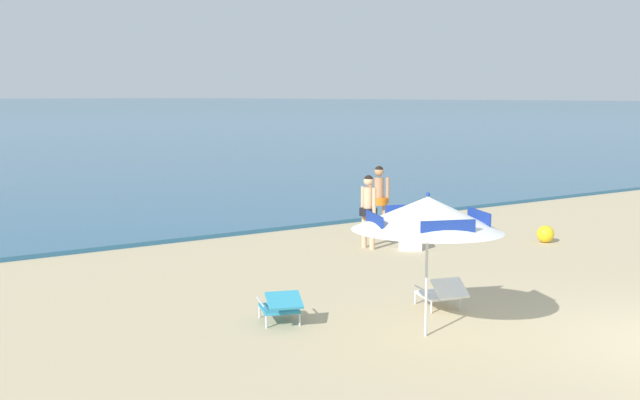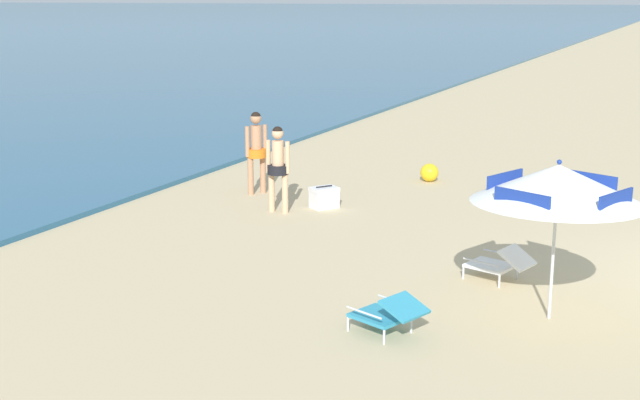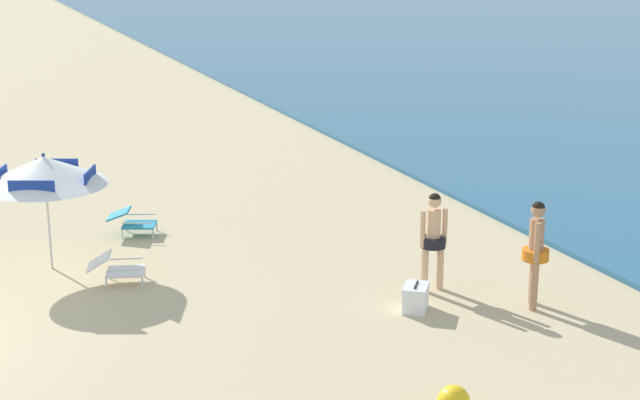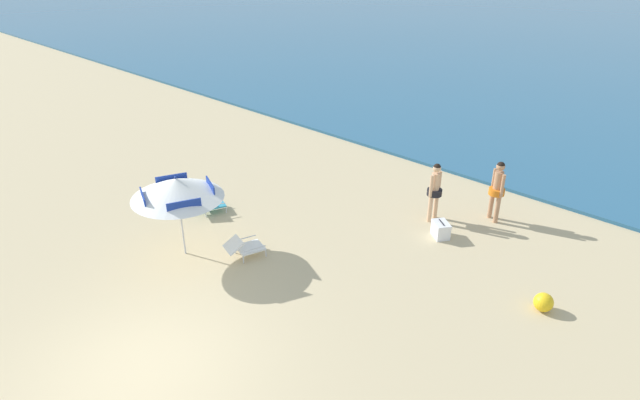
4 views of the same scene
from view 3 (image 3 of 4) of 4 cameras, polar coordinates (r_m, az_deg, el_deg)
The scene contains 6 objects.
beach_umbrella_striped_main at distance 16.37m, azimuth -16.15°, elevation 1.70°, with size 2.35×2.34×2.01m.
lounge_chair_under_umbrella at distance 15.80m, azimuth -12.08°, elevation -3.99°, with size 0.76×1.00×0.52m.
lounge_chair_beside_umbrella at distance 18.24m, azimuth -11.16°, elevation -1.23°, with size 0.81×1.00×0.51m.
person_standing_near_shore at distance 15.07m, azimuth 6.80°, elevation -2.07°, with size 0.39×0.48×1.60m.
person_standing_beside at distance 14.67m, azimuth 12.78°, elevation -2.72°, with size 0.44×0.41×1.66m.
cooler_box at distance 14.49m, azimuth 5.74°, elevation -5.84°, with size 0.61×0.57×0.43m.
Camera 3 is at (13.12, 1.10, 5.52)m, focal length 53.54 mm.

